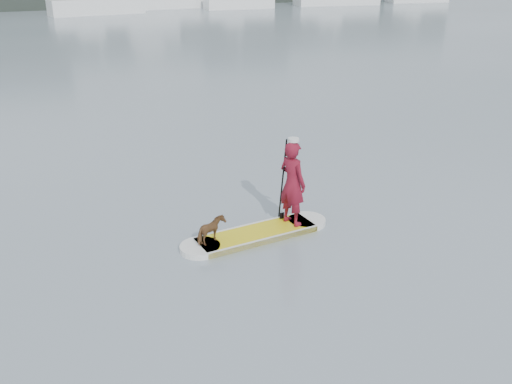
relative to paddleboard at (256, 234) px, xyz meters
name	(u,v)px	position (x,y,z in m)	size (l,w,h in m)	color
ground	(327,159)	(3.65, 3.69, -0.06)	(140.00, 140.00, 0.00)	slate
paddleboard	(256,234)	(0.00, 0.00, 0.00)	(3.28, 1.10, 0.12)	yellow
paddler	(292,183)	(0.85, 0.10, 0.96)	(0.66, 0.43, 1.80)	maroon
white_cap	(294,140)	(0.85, 0.10, 1.90)	(0.22, 0.22, 0.07)	silver
dog	(211,231)	(-1.00, -0.12, 0.32)	(0.28, 0.63, 0.53)	brown
paddle	(282,190)	(0.74, 0.36, 0.74)	(0.10, 0.30, 2.00)	black
sailboat_d	(96,4)	(2.95, 47.93, 0.85)	(8.92, 3.97, 12.69)	white
sailboat_e	(238,1)	(17.43, 48.47, 0.67)	(7.17, 2.61, 10.26)	white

